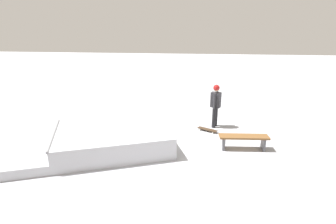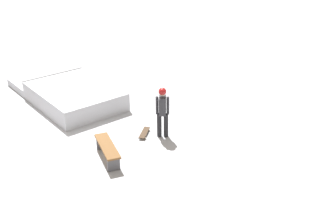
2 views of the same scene
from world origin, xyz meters
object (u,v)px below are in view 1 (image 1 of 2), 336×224
object	(u,v)px
skater	(216,103)
park_bench	(244,139)
skate_ramp	(98,141)
skateboard	(207,129)

from	to	relation	value
skater	park_bench	size ratio (longest dim) A/B	1.06
skate_ramp	skater	bearing A→B (deg)	-167.16
skater	park_bench	world-z (taller)	skater
skateboard	skater	bearing A→B (deg)	-89.00
skater	skateboard	bearing A→B (deg)	82.66
skate_ramp	skateboard	world-z (taller)	skate_ramp
skater	skateboard	size ratio (longest dim) A/B	2.17
skateboard	skate_ramp	bearing A→B (deg)	58.85
skateboard	park_bench	distance (m)	1.85
skater	park_bench	bearing A→B (deg)	133.65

